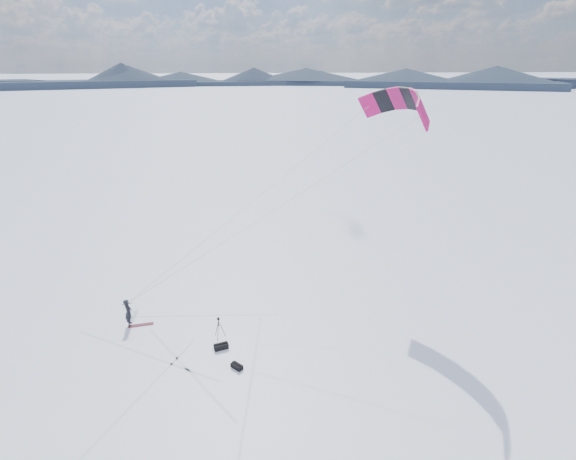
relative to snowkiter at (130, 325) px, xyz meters
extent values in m
plane|color=white|center=(3.00, -3.46, 0.00)|extent=(1800.00, 1800.00, 0.00)
cube|color=black|center=(191.09, 255.42, 1.96)|extent=(147.80, 124.57, 3.92)
cone|color=black|center=(191.09, 255.42, 3.92)|extent=(89.40, 89.40, 8.00)
cube|color=black|center=(101.88, 300.88, 1.96)|extent=(156.56, 89.15, 3.92)
cone|color=black|center=(101.88, 300.88, 3.92)|extent=(80.64, 80.64, 8.00)
cube|color=black|center=(3.00, 316.54, 1.96)|extent=(150.00, 45.00, 3.92)
cone|color=black|center=(3.00, 316.54, 3.92)|extent=(64.00, 64.00, 8.00)
cube|color=black|center=(-95.89, 300.88, 1.96)|extent=(156.56, 89.15, 3.92)
cone|color=black|center=(-95.89, 300.88, 3.92)|extent=(80.64, 80.64, 8.00)
cube|color=silver|center=(-2.00, -7.46, 0.00)|extent=(6.00, 0.12, 0.01)
cube|color=silver|center=(-0.30, -5.16, 0.00)|extent=(3.52, 7.29, 0.01)
cube|color=silver|center=(1.40, -2.86, 0.00)|extent=(6.45, 7.79, 0.01)
cube|color=silver|center=(3.10, -0.56, 0.00)|extent=(11.66, 3.07, 0.01)
cube|color=silver|center=(4.80, -6.26, 0.00)|extent=(1.27, 5.91, 0.01)
imported|color=black|center=(0.00, 0.00, 0.00)|extent=(0.43, 0.62, 1.63)
cube|color=maroon|center=(0.60, -0.19, 0.02)|extent=(1.39, 0.31, 0.04)
cylinder|color=black|center=(5.11, -2.23, 0.53)|extent=(0.36, 0.09, 1.07)
cylinder|color=black|center=(4.84, -2.12, 0.53)|extent=(0.25, 0.30, 1.07)
cylinder|color=black|center=(4.89, -2.41, 0.53)|extent=(0.15, 0.35, 1.07)
cylinder|color=black|center=(4.95, -2.25, 0.90)|extent=(0.03, 0.03, 0.33)
cube|color=black|center=(4.95, -2.25, 1.11)|extent=(0.08, 0.08, 0.05)
cube|color=black|center=(4.95, -2.25, 1.20)|extent=(0.13, 0.10, 0.09)
cylinder|color=black|center=(4.95, -2.17, 1.20)|extent=(0.07, 0.09, 0.07)
cube|color=black|center=(4.99, -3.23, 0.14)|extent=(0.79, 0.48, 0.28)
cylinder|color=black|center=(4.99, -3.23, 0.29)|extent=(0.70, 0.20, 0.07)
cube|color=black|center=(5.66, -4.91, 0.11)|extent=(0.62, 0.66, 0.23)
cylinder|color=black|center=(5.66, -4.91, 0.24)|extent=(0.42, 0.49, 0.07)
cube|color=#B10C56|center=(16.21, -0.98, 11.41)|extent=(1.38, 0.99, 1.68)
cube|color=black|center=(16.62, -0.09, 11.73)|extent=(1.18, 1.10, 1.57)
cube|color=#B10C56|center=(16.82, 0.92, 11.93)|extent=(0.97, 1.15, 1.44)
cube|color=black|center=(16.81, 1.98, 12.00)|extent=(0.99, 1.15, 1.31)
cube|color=#B10C56|center=(16.57, 3.02, 11.93)|extent=(1.20, 1.12, 1.44)
cube|color=black|center=(16.14, 3.96, 11.73)|extent=(1.39, 1.02, 1.57)
cube|color=#B10C56|center=(15.53, 4.72, 11.41)|extent=(1.54, 0.86, 1.68)
cylinder|color=gray|center=(8.10, -0.49, 6.39)|extent=(16.22, 1.00, 10.06)
cylinder|color=gray|center=(7.77, 2.36, 6.39)|extent=(15.55, 4.74, 10.06)
cylinder|color=black|center=(0.00, 0.00, 1.37)|extent=(0.55, 0.09, 0.03)
camera|label=1|loc=(4.85, -21.55, 13.77)|focal=26.00mm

